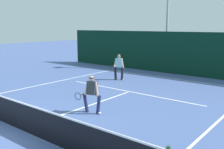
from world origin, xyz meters
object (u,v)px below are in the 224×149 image
player_near (92,93)px  player_far (119,66)px  light_pole (168,9)px  tennis_ball_extra (53,85)px  tennis_ball (121,84)px

player_near → player_far: size_ratio=0.92×
player_far → light_pole: (0.26, 6.08, 3.89)m
player_far → tennis_ball_extra: bearing=37.5°
player_near → player_far: bearing=-73.2°
tennis_ball_extra → light_pole: (2.20, 9.88, 4.78)m
player_far → tennis_ball_extra: 4.36m
light_pole → player_far: bearing=-92.4°
tennis_ball → tennis_ball_extra: same height
player_near → tennis_ball_extra: size_ratio=23.35×
player_far → player_near: bearing=92.3°
tennis_ball_extra → player_far: bearing=62.9°
player_near → tennis_ball: (-2.11, 4.77, -0.81)m
player_near → player_far: 6.66m
tennis_ball_extra → light_pole: size_ratio=0.01×
player_far → tennis_ball: (1.00, -1.12, -0.89)m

